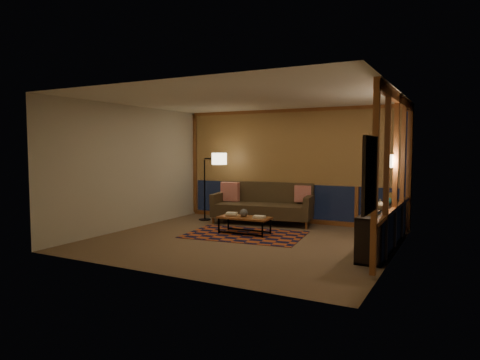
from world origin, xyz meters
The scene contains 21 objects.
floor centered at (0.00, 0.00, 0.00)m, with size 5.50×5.00×0.01m, color #7F6950.
ceiling centered at (0.00, 0.00, 2.70)m, with size 5.50×5.00×0.01m, color silver.
walls centered at (0.00, 0.00, 1.35)m, with size 5.51×5.01×2.70m.
window_wall_back centered at (0.00, 2.43, 1.35)m, with size 5.30×0.16×2.60m, color #A25729, non-canonical shape.
window_wall_right centered at (2.68, 0.60, 1.35)m, with size 0.16×3.70×2.60m, color #A25729, non-canonical shape.
wall_art centered at (2.71, -1.85, 1.45)m, with size 0.06×0.74×0.94m, color #E5442E, non-canonical shape.
wall_sconce centered at (2.62, 0.45, 1.55)m, with size 0.12×0.18×0.22m, color #FEE6B3, non-canonical shape.
sofa centered at (-0.44, 1.87, 0.47)m, with size 2.30×0.93×0.94m, color #463827, non-canonical shape.
pillow_left centered at (-1.32, 1.88, 0.70)m, with size 0.45×0.15×0.45m, color #C50500, non-canonical shape.
pillow_right centered at (0.41, 2.26, 0.66)m, with size 0.38×0.13×0.38m, color #C50500, non-canonical shape.
area_rug centered at (-0.20, 0.50, 0.01)m, with size 2.34×1.56×0.01m, color #AD4A1D.
coffee_table centered at (-0.25, 0.58, 0.18)m, with size 1.08×0.49×0.36m, color #A25729, non-canonical shape.
book_stack_a centered at (-0.55, 0.59, 0.39)m, with size 0.24×0.19×0.07m, color #F8EECE, non-canonical shape.
book_stack_b centered at (0.08, 0.60, 0.38)m, with size 0.23×0.18×0.05m, color #F8EECE, non-canonical shape.
ceramic_pot centered at (-0.27, 0.58, 0.44)m, with size 0.17×0.17×0.17m, color black.
floor_lamp centered at (-1.93, 1.68, 0.83)m, with size 0.55×0.36×1.66m, color black, non-canonical shape.
bookshelf centered at (2.49, 0.70, 0.36)m, with size 0.40×2.87×0.72m, color black, non-canonical shape.
basket centered at (2.47, 1.66, 0.80)m, with size 0.22×0.22×0.17m, color olive.
teal_bowl centered at (2.49, 1.04, 0.79)m, with size 0.15×0.15×0.15m, color #21615D.
vase centered at (2.49, 0.26, 0.82)m, with size 0.19×0.19×0.20m, color tan.
shelf_book_stack centered at (2.49, -0.27, 0.76)m, with size 0.18×0.26×0.07m, color #F8EECE, non-canonical shape.
Camera 1 is at (3.75, -7.17, 1.77)m, focal length 32.00 mm.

